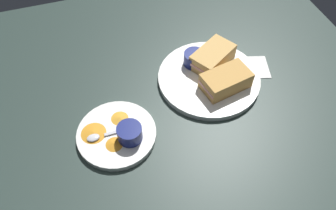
{
  "coord_description": "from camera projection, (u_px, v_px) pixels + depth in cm",
  "views": [
    {
      "loc": [
        25.56,
        54.22,
        71.68
      ],
      "look_at": [
        9.15,
        4.05,
        3.0
      ],
      "focal_mm": 35.47,
      "sensor_mm": 36.0,
      "label": 1
    }
  ],
  "objects": [
    {
      "name": "plate_sandwich_main",
      "position": [
        209.0,
        78.0,
        0.95
      ],
      "size": [
        29.17,
        29.17,
        1.6
      ],
      "primitive_type": "cylinder",
      "color": "white",
      "rests_on": "ground_plane"
    },
    {
      "name": "ramekin_dark_sauce",
      "position": [
        194.0,
        58.0,
        0.96
      ],
      "size": [
        6.21,
        6.21,
        3.91
      ],
      "color": "navy",
      "rests_on": "plate_sandwich_main"
    },
    {
      "name": "spoon_by_gravy_ramekin",
      "position": [
        99.0,
        136.0,
        0.82
      ],
      "size": [
        9.85,
        2.2,
        0.8
      ],
      "color": "silver",
      "rests_on": "plate_chips_companion"
    },
    {
      "name": "spoon_by_dark_ramekin",
      "position": [
        208.0,
        71.0,
        0.95
      ],
      "size": [
        6.31,
        9.24,
        0.8
      ],
      "color": "silver",
      "rests_on": "plate_sandwich_main"
    },
    {
      "name": "ramekin_light_gravy",
      "position": [
        130.0,
        133.0,
        0.81
      ],
      "size": [
        6.21,
        6.21,
        3.95
      ],
      "color": "navy",
      "rests_on": "plate_chips_companion"
    },
    {
      "name": "sandwich_half_far",
      "position": [
        213.0,
        57.0,
        0.96
      ],
      "size": [
        15.06,
        13.24,
        4.8
      ],
      "color": "tan",
      "rests_on": "plate_sandwich_main"
    },
    {
      "name": "plate_chips_companion",
      "position": [
        117.0,
        134.0,
        0.84
      ],
      "size": [
        20.03,
        20.03,
        1.6
      ],
      "primitive_type": "cylinder",
      "color": "white",
      "rests_on": "ground_plane"
    },
    {
      "name": "paper_napkin_folded",
      "position": [
        250.0,
        67.0,
        0.99
      ],
      "size": [
        13.04,
        11.66,
        0.4
      ],
      "primitive_type": "cube",
      "rotation": [
        0.0,
        0.0,
        -0.28
      ],
      "color": "white",
      "rests_on": "ground_plane"
    },
    {
      "name": "sandwich_half_near",
      "position": [
        226.0,
        81.0,
        0.91
      ],
      "size": [
        14.36,
        9.97,
        4.8
      ],
      "color": "tan",
      "rests_on": "plate_sandwich_main"
    },
    {
      "name": "plantain_chip_scatter",
      "position": [
        105.0,
        131.0,
        0.83
      ],
      "size": [
        14.59,
        13.39,
        0.6
      ],
      "color": "gold",
      "rests_on": "plate_chips_companion"
    },
    {
      "name": "ground_plane",
      "position": [
        194.0,
        96.0,
        0.94
      ],
      "size": [
        110.0,
        110.0,
        3.0
      ],
      "primitive_type": "cube",
      "color": "#283833"
    }
  ]
}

